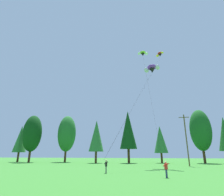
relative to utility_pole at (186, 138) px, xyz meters
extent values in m
cylinder|color=#472D19|center=(-49.22, 10.95, -4.22)|extent=(0.59, 0.59, 2.97)
cone|color=#2D7033|center=(-49.22, 10.95, 1.48)|extent=(4.11, 4.11, 8.44)
cylinder|color=#472D19|center=(-43.95, 9.17, -3.91)|extent=(0.65, 0.65, 3.59)
ellipsoid|color=#0F3D14|center=(-43.95, 9.17, 2.99)|extent=(5.67, 5.67, 11.24)
cylinder|color=#472D19|center=(-34.19, 13.30, -3.88)|extent=(0.66, 0.66, 3.65)
ellipsoid|color=#236628|center=(-34.19, 13.30, 3.15)|extent=(5.73, 5.73, 11.44)
cylinder|color=#472D19|center=(-22.89, 9.03, -4.15)|extent=(0.61, 0.61, 3.11)
cone|color=#2D7033|center=(-22.89, 9.03, 1.83)|extent=(4.23, 4.23, 8.86)
cylinder|color=#472D19|center=(-13.79, 10.37, -3.80)|extent=(0.67, 0.67, 3.82)
cone|color=#0F3D14|center=(-13.79, 10.37, 3.54)|extent=(4.83, 4.83, 10.86)
cylinder|color=#472D19|center=(-4.79, 12.88, -4.36)|extent=(0.57, 0.57, 2.70)
cone|color=#2D7033|center=(-4.79, 12.88, 0.84)|extent=(3.88, 3.88, 7.69)
cylinder|color=#472D19|center=(6.68, 14.12, -3.84)|extent=(0.67, 0.67, 3.74)
ellipsoid|color=#19561E|center=(6.68, 14.12, 3.35)|extent=(5.83, 5.83, 11.71)
cylinder|color=brown|center=(0.00, 0.00, -0.27)|extent=(0.26, 0.26, 10.88)
cube|color=brown|center=(0.00, 0.00, 4.57)|extent=(2.20, 0.14, 0.14)
cylinder|color=#4C4C51|center=(-13.65, -17.37, -5.29)|extent=(0.17, 0.17, 0.84)
cylinder|color=#4C4C51|center=(-13.72, -17.18, -5.29)|extent=(0.17, 0.17, 0.84)
cube|color=black|center=(-13.68, -17.27, -4.57)|extent=(0.36, 0.44, 0.60)
sphere|color=tan|center=(-13.68, -17.27, -4.13)|extent=(0.22, 0.22, 0.22)
cylinder|color=black|center=(-13.60, -17.50, -4.41)|extent=(0.52, 0.27, 0.35)
cylinder|color=black|center=(-13.77, -17.05, -4.41)|extent=(0.52, 0.27, 0.35)
cylinder|color=navy|center=(-6.24, -20.71, -5.29)|extent=(0.17, 0.17, 0.84)
cylinder|color=navy|center=(-6.15, -20.53, -5.29)|extent=(0.17, 0.17, 0.84)
cube|color=red|center=(-6.19, -20.62, -4.57)|extent=(0.38, 0.45, 0.60)
sphere|color=tan|center=(-6.19, -20.62, -4.13)|extent=(0.22, 0.22, 0.22)
cylinder|color=red|center=(-6.30, -20.84, -4.41)|extent=(0.51, 0.30, 0.35)
cylinder|color=red|center=(-6.09, -20.41, -4.41)|extent=(0.51, 0.30, 0.35)
ellipsoid|color=red|center=(-4.30, -3.64, 19.18)|extent=(1.47, 1.52, 0.56)
ellipsoid|color=yellow|center=(-3.79, -4.25, 18.96)|extent=(0.96, 0.94, 0.69)
ellipsoid|color=yellow|center=(-4.80, -3.02, 18.96)|extent=(0.91, 0.95, 0.69)
cone|color=black|center=(-4.24, -3.59, 18.69)|extent=(1.01, 1.01, 0.61)
cylinder|color=black|center=(-9.12, -10.49, 7.15)|extent=(9.79, 13.83, 22.48)
ellipsoid|color=#93D633|center=(-8.18, -3.56, 19.92)|extent=(1.58, 1.30, 0.77)
ellipsoid|color=white|center=(-7.33, -3.36, 19.67)|extent=(0.98, 0.98, 0.87)
ellipsoid|color=white|center=(-9.03, -3.77, 19.67)|extent=(0.80, 0.98, 0.87)
cone|color=black|center=(-8.20, -3.48, 19.38)|extent=(0.95, 0.95, 0.67)
cylinder|color=black|center=(-7.35, -11.97, 7.48)|extent=(1.70, 17.01, 23.14)
ellipsoid|color=purple|center=(-6.31, -2.93, 16.13)|extent=(2.59, 2.27, 1.40)
ellipsoid|color=silver|center=(-5.06, -3.44, 15.74)|extent=(1.30, 1.67, 1.52)
ellipsoid|color=silver|center=(-7.57, -2.43, 15.74)|extent=(1.58, 1.58, 1.52)
cone|color=black|center=(-6.25, -2.79, 15.29)|extent=(1.58, 1.58, 1.04)
cylinder|color=black|center=(-10.13, -10.10, 5.34)|extent=(7.77, 14.62, 18.87)
camera|label=1|loc=(-7.72, -42.40, -3.28)|focal=29.09mm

